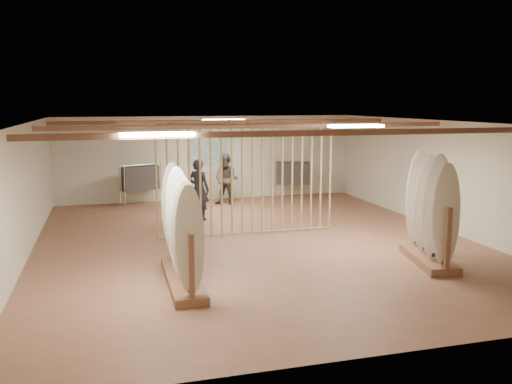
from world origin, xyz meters
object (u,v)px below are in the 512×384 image
object	(u,v)px
shopper_a	(199,185)
shopper_b	(226,176)
clothing_rack_b	(293,173)
clothing_rack_a	(141,178)
rack_right	(430,227)
rack_left	(182,246)

from	to	relation	value
shopper_a	shopper_b	size ratio (longest dim) A/B	1.04
clothing_rack_b	shopper_a	distance (m)	4.51
clothing_rack_a	shopper_a	world-z (taller)	shopper_a
clothing_rack_a	clothing_rack_b	size ratio (longest dim) A/B	1.02
clothing_rack_a	clothing_rack_b	bearing A→B (deg)	-23.03
rack_right	shopper_a	xyz separation A→B (m)	(-3.82, 5.38, 0.22)
clothing_rack_a	clothing_rack_b	world-z (taller)	clothing_rack_a
rack_right	clothing_rack_b	world-z (taller)	rack_right
clothing_rack_b	shopper_a	world-z (taller)	shopper_a
shopper_a	rack_left	bearing A→B (deg)	114.37
rack_left	shopper_b	bearing A→B (deg)	72.24
rack_right	clothing_rack_b	bearing A→B (deg)	103.48
rack_right	rack_left	bearing A→B (deg)	-168.43
rack_left	shopper_b	xyz separation A→B (m)	(2.42, 7.25, 0.24)
rack_left	clothing_rack_b	world-z (taller)	rack_left
rack_right	shopper_b	xyz separation A→B (m)	(-2.60, 7.34, 0.18)
shopper_a	rack_right	bearing A→B (deg)	162.55
rack_right	shopper_a	bearing A→B (deg)	137.94
rack_left	rack_right	distance (m)	5.03
rack_right	clothing_rack_b	distance (m)	7.96
clothing_rack_a	shopper_b	distance (m)	2.71
rack_left	clothing_rack_b	distance (m)	9.27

